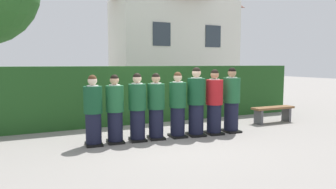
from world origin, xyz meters
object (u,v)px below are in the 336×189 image
wooden_bench (273,111)px  student_front_row_0 (93,112)px  student_front_row_1 (115,111)px  student_front_row_3 (156,108)px  student_front_row_2 (137,109)px  student_front_row_5 (196,103)px  student_in_red_blazer (214,103)px  student_front_row_7 (231,101)px  student_front_row_4 (178,106)px

wooden_bench → student_front_row_0: bearing=-176.5°
student_front_row_1 → student_front_row_3: bearing=-2.9°
student_front_row_2 → student_front_row_5: 1.49m
student_in_red_blazer → student_front_row_2: bearing=175.1°
student_front_row_5 → student_front_row_7: size_ratio=1.01×
student_front_row_3 → wooden_bench: 4.01m
student_front_row_5 → student_front_row_1: bearing=175.8°
student_in_red_blazer → student_front_row_3: bearing=174.6°
student_front_row_0 → wooden_bench: bearing=3.5°
student_front_row_1 → student_front_row_2: size_ratio=0.98×
student_front_row_1 → student_front_row_5: (2.01, -0.15, 0.08)m
student_front_row_2 → student_front_row_4: size_ratio=0.99×
student_front_row_2 → student_in_red_blazer: (1.98, -0.17, 0.04)m
student_front_row_0 → student_front_row_7: bearing=-2.7°
student_front_row_4 → student_in_red_blazer: 0.98m
student_front_row_0 → student_front_row_7: size_ratio=0.92×
student_front_row_1 → wooden_bench: 4.98m
student_front_row_0 → student_front_row_1: (0.49, 0.01, -0.00)m
student_front_row_0 → student_front_row_4: student_front_row_4 is taller
student_front_row_4 → student_front_row_7: (1.52, -0.09, 0.05)m
student_front_row_4 → student_front_row_2: bearing=176.4°
student_front_row_4 → student_front_row_5: bearing=-6.8°
student_front_row_0 → student_in_red_blazer: (2.99, -0.18, 0.05)m
student_front_row_2 → student_front_row_3: 0.46m
student_front_row_7 → student_front_row_1: bearing=176.6°
student_front_row_4 → student_front_row_5: 0.49m
student_front_row_0 → student_front_row_5: (2.49, -0.13, 0.07)m
student_front_row_2 → student_front_row_0: bearing=179.2°
student_front_row_3 → student_front_row_7: 2.07m
student_front_row_5 → wooden_bench: 3.02m
student_front_row_3 → student_front_row_5: bearing=-5.4°
student_front_row_3 → student_front_row_7: (2.07, -0.13, 0.06)m
student_front_row_2 → student_in_red_blazer: bearing=-4.9°
student_front_row_7 → wooden_bench: student_front_row_7 is taller
student_front_row_2 → student_front_row_1: bearing=177.0°
student_in_red_blazer → student_front_row_4: bearing=173.9°
student_front_row_0 → student_front_row_3: student_front_row_3 is taller
wooden_bench → student_front_row_3: bearing=-174.7°
student_front_row_2 → student_front_row_3: size_ratio=1.00×
student_front_row_4 → student_in_red_blazer: size_ratio=0.97×
student_front_row_1 → student_front_row_4: size_ratio=0.97×
student_front_row_1 → student_front_row_7: 3.05m
student_front_row_5 → wooden_bench: (2.94, 0.47, -0.46)m
student_front_row_1 → student_front_row_3: size_ratio=0.99×
student_front_row_5 → student_front_row_4: bearing=173.2°
student_front_row_4 → student_front_row_7: bearing=-3.4°
student_front_row_1 → student_front_row_2: (0.52, -0.03, 0.01)m
student_front_row_1 → student_front_row_2: 0.52m
student_in_red_blazer → student_front_row_0: bearing=176.5°
student_front_row_2 → student_front_row_7: size_ratio=0.93×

